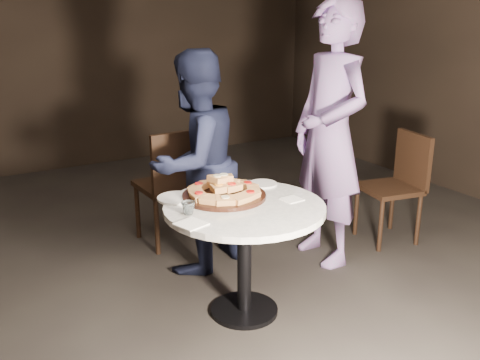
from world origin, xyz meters
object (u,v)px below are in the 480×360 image
object	(u,v)px
table	(244,226)
diner_teal	(330,135)
chair_far	(173,180)
diner_navy	(195,163)
chair_right	(399,179)
serving_board	(224,196)
focaccia_pile	(224,188)
water_glass	(188,208)

from	to	relation	value
table	diner_teal	bearing A→B (deg)	21.87
chair_far	diner_navy	bearing A→B (deg)	86.59
chair_far	chair_right	world-z (taller)	chair_far
serving_board	focaccia_pile	xyz separation A→B (m)	(-0.00, 0.00, 0.04)
chair_far	chair_right	size ratio (longest dim) A/B	1.08
water_glass	chair_far	xyz separation A→B (m)	(0.36, 1.07, -0.19)
table	serving_board	bearing A→B (deg)	104.38
chair_far	water_glass	bearing A→B (deg)	68.47
table	focaccia_pile	bearing A→B (deg)	104.37
serving_board	diner_teal	xyz separation A→B (m)	(0.93, 0.19, 0.21)
serving_board	water_glass	world-z (taller)	water_glass
serving_board	focaccia_pile	world-z (taller)	focaccia_pile
chair_far	diner_teal	distance (m)	1.19
serving_board	chair_right	size ratio (longest dim) A/B	0.58
diner_teal	table	bearing A→B (deg)	-65.88
table	diner_navy	world-z (taller)	diner_navy
table	diner_navy	distance (m)	0.72
serving_board	focaccia_pile	distance (m)	0.04
chair_right	diner_navy	bearing A→B (deg)	-92.81
focaccia_pile	chair_far	xyz separation A→B (m)	(0.07, 0.93, -0.22)
table	serving_board	size ratio (longest dim) A/B	2.22
serving_board	diner_navy	distance (m)	0.54
diner_navy	diner_teal	xyz separation A→B (m)	(0.86, -0.34, 0.16)
diner_navy	chair_far	bearing A→B (deg)	-112.25
chair_far	chair_right	distance (m)	1.72
table	chair_far	world-z (taller)	chair_far
water_glass	chair_right	distance (m)	1.95
table	water_glass	world-z (taller)	water_glass
serving_board	focaccia_pile	size ratio (longest dim) A/B	1.13
chair_far	diner_navy	world-z (taller)	diner_navy
table	serving_board	xyz separation A→B (m)	(-0.04, 0.16, 0.14)
serving_board	diner_navy	bearing A→B (deg)	82.56
table	chair_far	distance (m)	1.10
chair_far	serving_board	bearing A→B (deg)	82.70
chair_right	chair_far	bearing A→B (deg)	-106.02
focaccia_pile	chair_right	distance (m)	1.65
water_glass	diner_navy	distance (m)	0.76
diner_navy	diner_teal	size ratio (longest dim) A/B	0.82
chair_far	focaccia_pile	bearing A→B (deg)	82.64
focaccia_pile	diner_navy	distance (m)	0.54
diner_navy	chair_right	bearing A→B (deg)	145.50
water_glass	diner_teal	distance (m)	1.28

